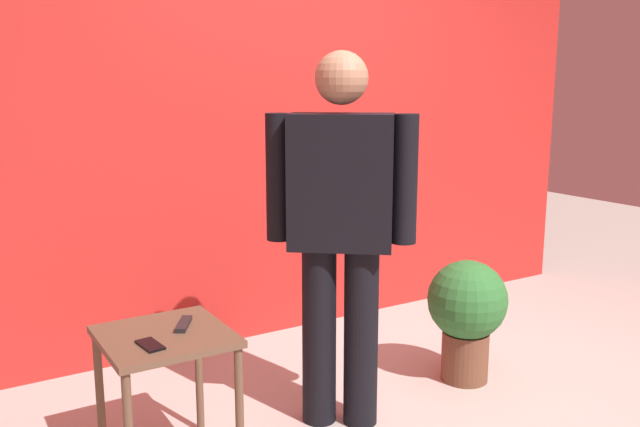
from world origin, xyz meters
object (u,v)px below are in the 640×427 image
(side_table, at_px, (166,356))
(potted_plant, at_px, (467,310))
(standing_person, at_px, (341,223))
(cell_phone, at_px, (150,345))
(tv_remote, at_px, (184,324))

(side_table, distance_m, potted_plant, 1.71)
(standing_person, distance_m, potted_plant, 1.04)
(standing_person, xyz_separation_m, cell_phone, (-0.95, -0.07, -0.38))
(standing_person, xyz_separation_m, potted_plant, (0.85, 0.03, -0.59))
(potted_plant, bearing_deg, tv_remote, 178.41)
(tv_remote, bearing_deg, potted_plant, 29.23)
(side_table, bearing_deg, standing_person, -2.46)
(side_table, xyz_separation_m, cell_phone, (-0.09, -0.11, 0.10))
(cell_phone, distance_m, potted_plant, 1.82)
(standing_person, bearing_deg, cell_phone, -175.80)
(side_table, distance_m, cell_phone, 0.18)
(side_table, bearing_deg, tv_remote, 20.03)
(potted_plant, bearing_deg, standing_person, -178.18)
(standing_person, distance_m, tv_remote, 0.85)
(side_table, distance_m, tv_remote, 0.15)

